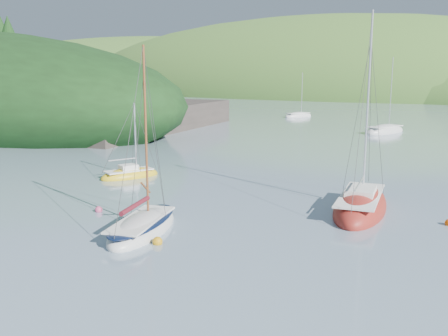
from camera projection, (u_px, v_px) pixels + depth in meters
The scene contains 7 objects.
ground at pixel (127, 228), 26.19m from camera, with size 700.00×700.00×0.00m, color slate.
daysailer_white at pixel (142, 227), 25.60m from camera, with size 4.40×6.99×10.09m.
sloop_red at pixel (360, 207), 29.42m from camera, with size 4.51×8.88×12.54m.
sailboat_yellow at pixel (130, 175), 38.81m from camera, with size 3.49×5.11×6.31m.
distant_sloop_a at pixel (385, 132), 67.01m from camera, with size 4.84×8.09×10.91m.
distant_sloop_c at pixel (298, 116), 90.52m from camera, with size 4.25×6.46×8.70m.
mooring_buoys at pixel (235, 226), 26.25m from camera, with size 18.14×11.32×0.49m.
Camera 1 is at (18.05, -18.19, 8.08)m, focal length 40.00 mm.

